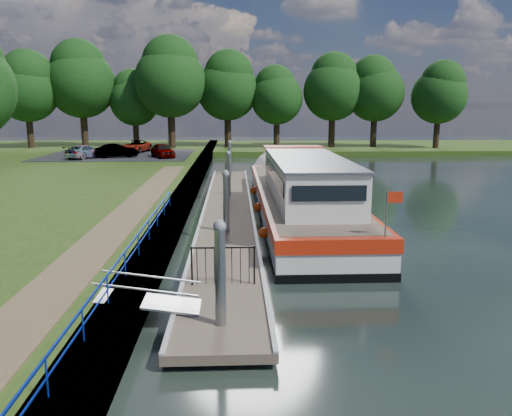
{
  "coord_description": "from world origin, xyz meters",
  "views": [
    {
      "loc": [
        0.35,
        -11.57,
        5.48
      ],
      "look_at": [
        1.22,
        8.4,
        1.4
      ],
      "focal_mm": 35.0,
      "sensor_mm": 36.0,
      "label": 1
    }
  ],
  "objects_px": {
    "barge": "(298,193)",
    "pontoon": "(228,214)",
    "car_a": "(163,150)",
    "car_b": "(117,151)",
    "car_c": "(85,152)",
    "car_d": "(135,146)"
  },
  "relations": [
    {
      "from": "car_d",
      "to": "barge",
      "type": "bearing_deg",
      "value": -51.16
    },
    {
      "from": "car_c",
      "to": "pontoon",
      "type": "bearing_deg",
      "value": 144.31
    },
    {
      "from": "car_a",
      "to": "car_b",
      "type": "relative_size",
      "value": 1.0
    },
    {
      "from": "car_c",
      "to": "car_d",
      "type": "xyz_separation_m",
      "value": [
        3.48,
        5.68,
        0.02
      ]
    },
    {
      "from": "pontoon",
      "to": "car_d",
      "type": "height_order",
      "value": "car_d"
    },
    {
      "from": "pontoon",
      "to": "car_b",
      "type": "xyz_separation_m",
      "value": [
        -10.55,
        22.27,
        1.27
      ]
    },
    {
      "from": "car_a",
      "to": "car_b",
      "type": "xyz_separation_m",
      "value": [
        -4.26,
        0.16,
        -0.02
      ]
    },
    {
      "from": "barge",
      "to": "car_a",
      "type": "bearing_deg",
      "value": 114.71
    },
    {
      "from": "car_d",
      "to": "car_c",
      "type": "bearing_deg",
      "value": -109.29
    },
    {
      "from": "pontoon",
      "to": "car_c",
      "type": "height_order",
      "value": "car_c"
    },
    {
      "from": "car_d",
      "to": "pontoon",
      "type": "bearing_deg",
      "value": -58.09
    },
    {
      "from": "pontoon",
      "to": "car_b",
      "type": "height_order",
      "value": "car_b"
    },
    {
      "from": "barge",
      "to": "car_a",
      "type": "height_order",
      "value": "barge"
    },
    {
      "from": "car_a",
      "to": "car_b",
      "type": "height_order",
      "value": "car_a"
    },
    {
      "from": "barge",
      "to": "pontoon",
      "type": "bearing_deg",
      "value": -169.96
    },
    {
      "from": "car_a",
      "to": "car_c",
      "type": "bearing_deg",
      "value": 159.64
    },
    {
      "from": "car_b",
      "to": "car_c",
      "type": "xyz_separation_m",
      "value": [
        -2.72,
        -0.64,
        -0.02
      ]
    },
    {
      "from": "car_a",
      "to": "car_c",
      "type": "relative_size",
      "value": 0.91
    },
    {
      "from": "barge",
      "to": "car_d",
      "type": "xyz_separation_m",
      "value": [
        -13.38,
        26.68,
        0.36
      ]
    },
    {
      "from": "car_b",
      "to": "pontoon",
      "type": "bearing_deg",
      "value": -169.39
    },
    {
      "from": "pontoon",
      "to": "car_a",
      "type": "relative_size",
      "value": 7.93
    },
    {
      "from": "barge",
      "to": "car_c",
      "type": "relative_size",
      "value": 5.11
    }
  ]
}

